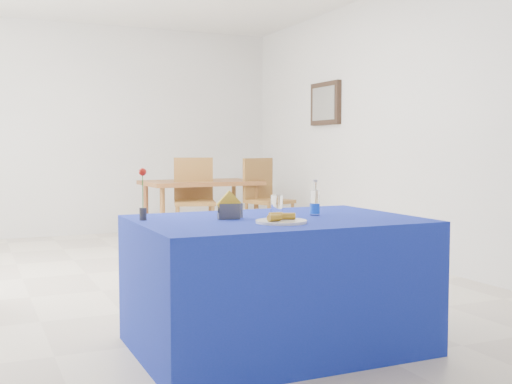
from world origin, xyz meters
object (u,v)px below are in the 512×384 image
Objects in this scene: plate at (281,221)px; water_bottle at (315,203)px; blue_table at (276,283)px; chair_bg_left at (194,195)px; oak_table at (201,187)px; chair_bg_right at (264,194)px.

plate is 1.30× the size of water_bottle.
blue_table is 4.02m from chair_bg_left.
chair_bg_right is (0.67, -0.43, -0.08)m from oak_table.
oak_table is (1.01, 4.22, 0.30)m from blue_table.
water_bottle is 0.15× the size of oak_table.
water_bottle is (0.36, 0.27, 0.06)m from plate.
chair_bg_right is (0.86, -0.14, -0.01)m from chair_bg_left.
chair_bg_left is (-0.18, -0.29, -0.07)m from oak_table.
chair_bg_right is at bearing 6.62° from chair_bg_left.
water_bottle is 0.21× the size of chair_bg_left.
chair_bg_right is (1.76, 4.01, -0.17)m from plate.
water_bottle is at bearing 10.55° from blue_table.
oak_table is (1.08, 4.44, -0.09)m from plate.
chair_bg_right is (1.68, 3.79, 0.22)m from blue_table.
chair_bg_left is at bearing 82.07° from water_bottle.
blue_table is at bearing -103.43° from oak_table.
chair_bg_left reaches higher than chair_bg_right.
plate reaches higher than blue_table.
water_bottle is 4.23m from oak_table.
blue_table is at bearing -169.45° from water_bottle.
plate is 4.57m from oak_table.
blue_table is (0.08, 0.22, -0.39)m from plate.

